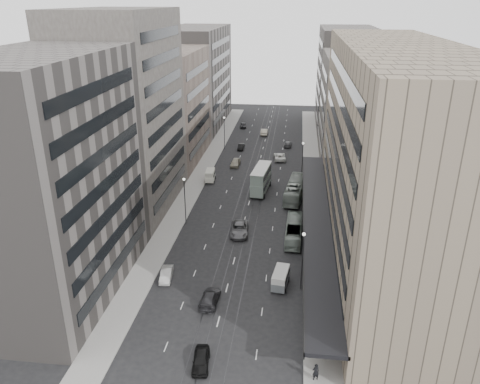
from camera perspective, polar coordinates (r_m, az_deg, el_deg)
The scene contains 30 objects.
ground at distance 68.08m, azimuth -0.85°, elevation -8.80°, with size 220.00×220.00×0.00m, color black.
sidewalk_right at distance 101.52m, azimuth 8.77°, elevation 1.89°, with size 4.00×125.00×0.15m, color gray.
sidewalk_left at distance 103.41m, azimuth -4.63°, elevation 2.48°, with size 4.00×125.00×0.15m, color gray.
department_store at distance 70.00m, azimuth 17.74°, elevation 4.45°, with size 19.20×60.00×30.00m.
building_right_mid at distance 112.86m, azimuth 13.88°, elevation 9.92°, with size 15.00×28.00×24.00m, color #433F3A.
building_right_far at distance 141.86m, azimuth 12.69°, elevation 13.33°, with size 15.00×32.00×28.00m, color #5A5551.
building_left_a at distance 61.24m, azimuth -22.38°, elevation 1.31°, with size 15.00×28.00×30.00m, color #5A5551.
building_left_b at distance 84.14m, azimuth -13.96°, elevation 9.24°, with size 15.00×26.00×34.00m, color #433F3A.
building_left_c at distance 110.14m, azimuth -8.89°, elevation 10.26°, with size 15.00×28.00×25.00m, color #75665B.
building_left_d at distance 141.38m, azimuth -5.32°, elevation 13.73°, with size 15.00×38.00×28.00m, color #5A5551.
lamp_right_near at distance 60.67m, azimuth 7.66°, elevation -7.55°, with size 0.44×0.44×8.32m.
lamp_right_far at distance 97.41m, azimuth 7.62°, elevation 4.27°, with size 0.44×0.44×8.32m.
lamp_left_near at distance 77.91m, azimuth -6.76°, elevation -0.44°, with size 0.44×0.44×8.32m.
lamp_left_far at distance 117.92m, azimuth -1.93°, elevation 7.68°, with size 0.44×0.44×8.32m.
bus_near at distance 74.73m, azimuth 6.58°, elevation -4.67°, with size 2.41×10.29×2.87m, color gray.
bus_far at distance 89.65m, azimuth 6.75°, elevation 0.30°, with size 2.89×12.37×3.44m, color gray.
double_decker at distance 91.67m, azimuth 2.58°, elevation 1.62°, with size 3.68×9.42×5.02m.
vw_microbus at distance 62.97m, azimuth 4.97°, elevation -10.37°, with size 2.43×4.51×2.32m.
panel_van at distance 97.57m, azimuth -3.65°, elevation 2.05°, with size 2.16×3.99×2.44m.
sedan_0 at distance 51.66m, azimuth -4.78°, elevation -19.72°, with size 1.72×4.27×1.45m, color black.
sedan_1 at distance 65.30m, azimuth -8.96°, elevation -9.89°, with size 1.46×4.20×1.38m, color #BAB9B5.
sedan_2 at distance 75.94m, azimuth -0.09°, elevation -4.54°, with size 2.79×6.05×1.68m, color #5C5B5E.
sedan_3 at distance 60.08m, azimuth -3.71°, elevation -12.76°, with size 2.07×5.10×1.48m, color #262628.
sedan_4 at distance 106.67m, azimuth -0.56°, elevation 3.61°, with size 1.94×4.82×1.64m, color #9E9783.
sedan_5 at distance 118.79m, azimuth 0.13°, elevation 5.54°, with size 1.44×4.14×1.36m, color black.
sedan_6 at distance 111.28m, azimuth 4.87°, elevation 4.33°, with size 2.61×5.66×1.57m, color silver.
sedan_7 at distance 121.95m, azimuth 5.83°, elevation 5.86°, with size 1.86×4.57×1.33m, color #5B5A5D.
sedan_8 at distance 139.64m, azimuth 0.40°, elevation 8.15°, with size 1.70×4.24×1.44m, color #232325.
sedan_9 at distance 132.22m, azimuth 2.99°, elevation 7.35°, with size 1.77×5.09×1.68m, color beige.
pedestrian at distance 50.26m, azimuth 9.21°, elevation -20.83°, with size 0.71×0.47×1.95m, color black.
Camera 1 is at (8.07, -57.59, 35.41)m, focal length 35.00 mm.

